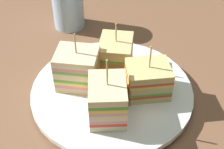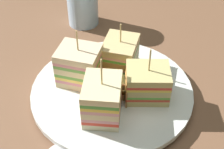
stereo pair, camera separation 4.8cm
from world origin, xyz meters
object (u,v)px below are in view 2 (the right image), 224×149
Objects in this scene: sandwich_wedge_3 at (123,55)px; chip_pile at (117,86)px; plate at (112,91)px; sandwich_wedge_0 at (80,66)px; sandwich_wedge_1 at (103,99)px; drinking_glass at (83,3)px; sandwich_wedge_2 at (147,84)px.

sandwich_wedge_3 reaches higher than chip_pile.
plate is 4.55× the size of chip_pile.
sandwich_wedge_1 reaches higher than sandwich_wedge_0.
plate is 6.66cm from sandwich_wedge_1.
sandwich_wedge_1 is 0.94× the size of drinking_glass.
sandwich_wedge_0 reaches higher than chip_pile.
chip_pile is at bearing -18.35° from sandwich_wedge_1.
drinking_glass is at bearing 15.09° from sandwich_wedge_1.
sandwich_wedge_1 is at bearing -1.31° from sandwich_wedge_3.
sandwich_wedge_2 is at bearing 89.25° from chip_pile.
sandwich_wedge_2 is 4.85cm from chip_pile.
sandwich_wedge_0 is 1.11× the size of sandwich_wedge_3.
sandwich_wedge_1 reaches higher than sandwich_wedge_2.
sandwich_wedge_0 is 0.93× the size of sandwich_wedge_1.
sandwich_wedge_0 is 20.40cm from drinking_glass.
sandwich_wedge_0 is at bearing -50.21° from sandwich_wedge_3.
plate is 6.69cm from sandwich_wedge_0.
drinking_glass is at bearing -148.77° from chip_pile.
sandwich_wedge_1 is 5.77cm from chip_pile.
sandwich_wedge_2 is 1.55× the size of chip_pile.
plate is 6.46cm from sandwich_wedge_3.
drinking_glass reaches higher than sandwich_wedge_3.
sandwich_wedge_1 is at bearing 0.54° from plate.
sandwich_wedge_2 reaches higher than sandwich_wedge_3.
sandwich_wedge_0 is 7.69cm from sandwich_wedge_3.
sandwich_wedge_0 is 8.35cm from sandwich_wedge_1.
sandwich_wedge_2 reaches higher than plate.
sandwich_wedge_0 is at bearing -98.10° from chip_pile.
drinking_glass is (-20.48, -16.99, 0.55)cm from sandwich_wedge_2.
chip_pile is (0.92, 6.43, -2.12)cm from sandwich_wedge_0.
sandwich_wedge_1 reaches higher than drinking_glass.
sandwich_wedge_3 is 0.79× the size of drinking_glass.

